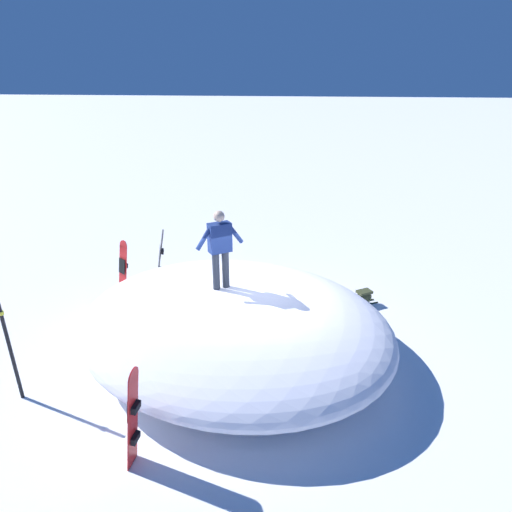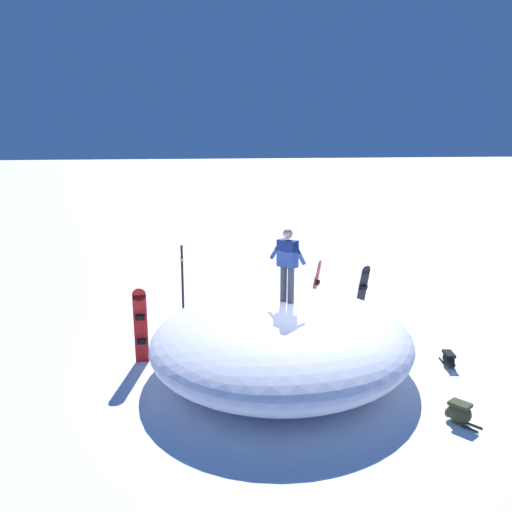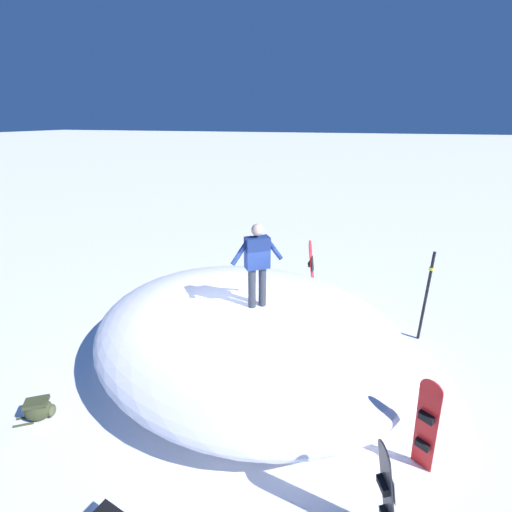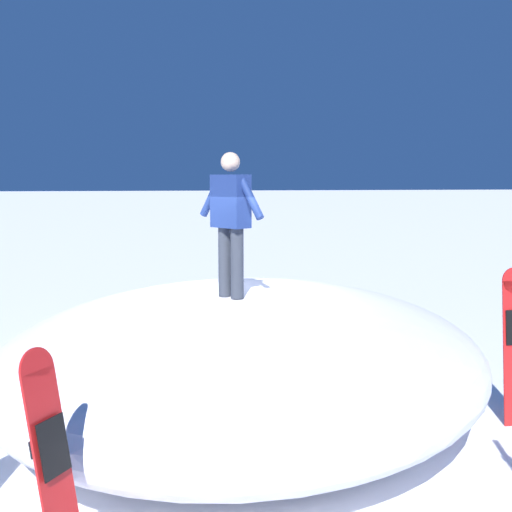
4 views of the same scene
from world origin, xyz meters
TOP-DOWN VIEW (x-y plane):
  - ground at (0.00, 0.00)m, footprint 240.00×240.00m
  - snow_mound at (0.53, 0.31)m, footprint 7.79×7.21m
  - snowboarder_standing at (0.80, 0.14)m, footprint 0.84×0.64m
  - snowboard_secondary_upright at (3.60, -1.34)m, footprint 0.39×0.39m
  - backpack_far at (-2.23, -2.16)m, footprint 0.64×0.52m

SIDE VIEW (x-z plane):
  - ground at x=0.00m, z-range 0.00..0.00m
  - backpack_far at x=-2.23m, z-range 0.01..0.39m
  - snow_mound at x=0.53m, z-range 0.00..1.40m
  - snowboard_secondary_upright at x=3.60m, z-range 0.03..1.68m
  - snowboarder_standing at x=0.80m, z-range 1.50..3.08m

